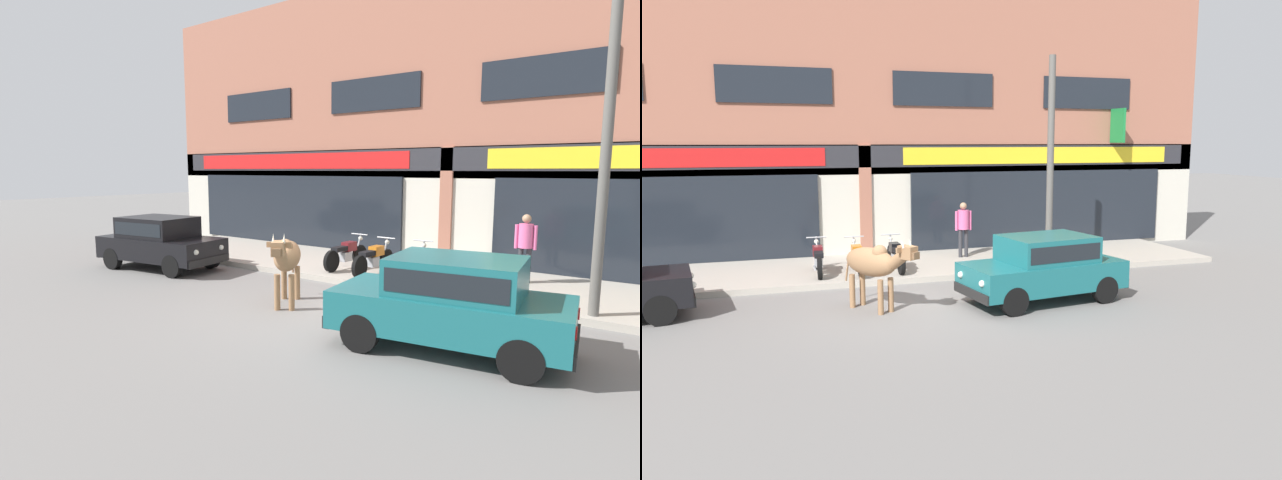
{
  "view_description": "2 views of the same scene",
  "coord_description": "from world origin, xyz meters",
  "views": [
    {
      "loc": [
        5.73,
        -7.46,
        2.76
      ],
      "look_at": [
        -0.73,
        1.0,
        1.26
      ],
      "focal_mm": 28.0,
      "sensor_mm": 36.0,
      "label": 1
    },
    {
      "loc": [
        -3.04,
        -12.54,
        3.49
      ],
      "look_at": [
        1.4,
        1.0,
        1.23
      ],
      "focal_mm": 35.0,
      "sensor_mm": 36.0,
      "label": 2
    }
  ],
  "objects": [
    {
      "name": "motorcycle_1",
      "position": [
        -0.7,
        3.19,
        0.53
      ],
      "size": [
        0.52,
        1.81,
        0.88
      ],
      "color": "black",
      "rests_on": "sidewalk"
    },
    {
      "name": "motorcycle_2",
      "position": [
        0.32,
        3.27,
        0.53
      ],
      "size": [
        0.52,
        1.81,
        0.88
      ],
      "color": "black",
      "rests_on": "sidewalk"
    },
    {
      "name": "car_0",
      "position": [
        2.84,
        -0.39,
        0.81
      ],
      "size": [
        3.76,
        2.09,
        1.46
      ],
      "color": "black",
      "rests_on": "ground"
    },
    {
      "name": "motorcycle_0",
      "position": [
        -1.67,
        3.38,
        0.53
      ],
      "size": [
        0.52,
        1.81,
        0.88
      ],
      "color": "black",
      "rests_on": "sidewalk"
    },
    {
      "name": "pedestrian",
      "position": [
        2.59,
        4.5,
        1.13
      ],
      "size": [
        0.5,
        0.32,
        1.6
      ],
      "color": "#2D2D33",
      "rests_on": "sidewalk"
    },
    {
      "name": "shop_building",
      "position": [
        0.0,
        6.22,
        3.98
      ],
      "size": [
        23.0,
        1.4,
        8.41
      ],
      "color": "#9E604C",
      "rests_on": "ground"
    },
    {
      "name": "cow",
      "position": [
        -0.83,
        0.02,
        1.01
      ],
      "size": [
        1.38,
        1.9,
        1.61
      ],
      "color": "#936B47",
      "rests_on": "ground"
    },
    {
      "name": "sidewalk",
      "position": [
        0.0,
        4.08,
        0.07
      ],
      "size": [
        19.0,
        3.77,
        0.15
      ],
      "primitive_type": "cube",
      "color": "#A8A093",
      "rests_on": "ground"
    },
    {
      "name": "utility_pole",
      "position": [
        4.36,
        2.5,
        2.92
      ],
      "size": [
        0.18,
        0.18,
        5.55
      ],
      "primitive_type": "cylinder",
      "color": "#595651",
      "rests_on": "sidewalk"
    },
    {
      "name": "ground_plane",
      "position": [
        0.0,
        0.0,
        0.0
      ],
      "size": [
        90.0,
        90.0,
        0.0
      ],
      "primitive_type": "plane",
      "color": "slate"
    }
  ]
}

